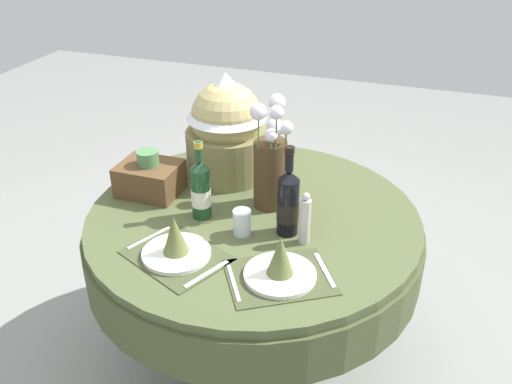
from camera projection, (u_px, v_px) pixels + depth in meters
ground at (254, 350)px, 2.53m from camera, size 8.00×8.00×0.00m
dining_table at (253, 243)px, 2.24m from camera, size 1.33×1.33×0.73m
place_setting_left at (176, 245)px, 1.90m from camera, size 0.42×0.38×0.16m
place_setting_right at (280, 266)px, 1.80m from camera, size 0.43×0.40×0.16m
flower_vase at (271, 163)px, 2.14m from camera, size 0.15×0.22×0.45m
wine_bottle_left at (288, 202)px, 1.99m from camera, size 0.08×0.08×0.35m
wine_bottle_centre at (201, 189)px, 2.10m from camera, size 0.08×0.08×0.31m
tumbler_near_left at (242, 222)px, 2.02m from camera, size 0.07×0.07×0.10m
pepper_mill at (305, 220)px, 1.95m from camera, size 0.04×0.04×0.20m
gift_tub_back_left at (227, 124)px, 2.35m from camera, size 0.36×0.36×0.46m
woven_basket_side_left at (150, 177)px, 2.28m from camera, size 0.24×0.20×0.19m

